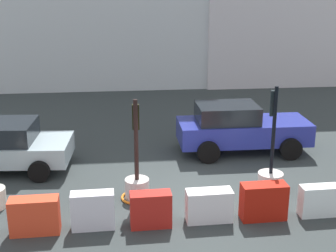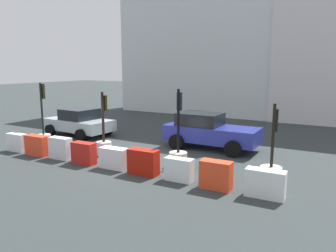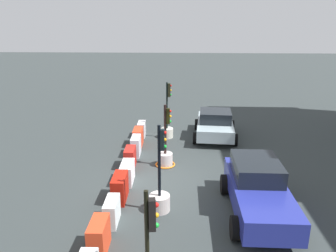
# 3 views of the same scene
# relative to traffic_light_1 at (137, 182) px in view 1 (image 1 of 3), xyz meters

# --- Properties ---
(ground_plane) EXTENTS (120.00, 120.00, 0.00)m
(ground_plane) POSITION_rel_traffic_light_1_xyz_m (1.71, -0.22, -0.48)
(ground_plane) COLOR #313838
(traffic_light_1) EXTENTS (0.88, 0.88, 2.74)m
(traffic_light_1) POSITION_rel_traffic_light_1_xyz_m (0.00, 0.00, 0.00)
(traffic_light_1) COLOR beige
(traffic_light_1) RESTS_ON ground_plane
(traffic_light_2) EXTENTS (0.69, 0.69, 2.99)m
(traffic_light_2) POSITION_rel_traffic_light_1_xyz_m (3.66, 0.03, 0.04)
(traffic_light_2) COLOR beige
(traffic_light_2) RESTS_ON ground_plane
(construction_barrier_1) EXTENTS (1.14, 0.47, 0.87)m
(construction_barrier_1) POSITION_rel_traffic_light_1_xyz_m (-2.43, -1.54, -0.05)
(construction_barrier_1) COLOR #E84123
(construction_barrier_1) RESTS_ON ground_plane
(construction_barrier_2) EXTENTS (1.02, 0.42, 0.91)m
(construction_barrier_2) POSITION_rel_traffic_light_1_xyz_m (-1.10, -1.46, -0.03)
(construction_barrier_2) COLOR silver
(construction_barrier_2) RESTS_ON ground_plane
(construction_barrier_3) EXTENTS (0.98, 0.45, 0.86)m
(construction_barrier_3) POSITION_rel_traffic_light_1_xyz_m (0.26, -1.52, -0.05)
(construction_barrier_3) COLOR red
(construction_barrier_3) RESTS_ON ground_plane
(construction_barrier_4) EXTENTS (1.13, 0.49, 0.80)m
(construction_barrier_4) POSITION_rel_traffic_light_1_xyz_m (1.68, -1.40, -0.08)
(construction_barrier_4) COLOR white
(construction_barrier_4) RESTS_ON ground_plane
(construction_barrier_5) EXTENTS (1.12, 0.49, 0.91)m
(construction_barrier_5) POSITION_rel_traffic_light_1_xyz_m (3.03, -1.43, -0.03)
(construction_barrier_5) COLOR #AE190D
(construction_barrier_5) RESTS_ON ground_plane
(construction_barrier_6) EXTENTS (0.97, 0.41, 0.78)m
(construction_barrier_6) POSITION_rel_traffic_light_1_xyz_m (4.45, -1.41, -0.09)
(construction_barrier_6) COLOR white
(construction_barrier_6) RESTS_ON ground_plane
(car_blue_estate) EXTENTS (4.36, 2.09, 1.66)m
(car_blue_estate) POSITION_rel_traffic_light_1_xyz_m (3.59, 3.22, 0.36)
(car_blue_estate) COLOR navy
(car_blue_estate) RESTS_ON ground_plane
(car_silver_hatchback) EXTENTS (4.08, 2.47, 1.50)m
(car_silver_hatchback) POSITION_rel_traffic_light_1_xyz_m (-3.91, 2.48, 0.26)
(car_silver_hatchback) COLOR #A5B9C1
(car_silver_hatchback) RESTS_ON ground_plane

